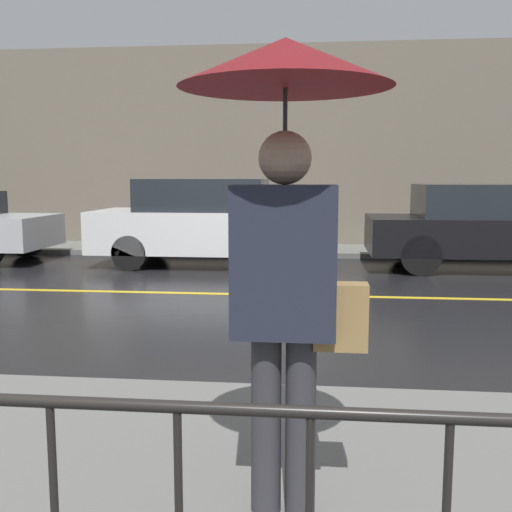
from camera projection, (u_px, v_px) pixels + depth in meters
ground_plane at (215, 294)px, 8.60m from camera, size 80.00×80.00×0.00m
sidewalk_near at (35, 486)px, 3.15m from camera, size 28.00×3.08×0.10m
sidewalk_far at (252, 250)px, 13.38m from camera, size 28.00×1.75×0.10m
lane_marking at (215, 294)px, 8.59m from camera, size 25.20×0.12×0.01m
building_storefront at (257, 148)px, 14.09m from camera, size 28.00×0.30×4.69m
pedestrian at (286, 167)px, 2.61m from camera, size 0.93×0.93×2.15m
car_white at (211, 222)px, 11.30m from camera, size 4.47×1.79×1.63m
car_black at (488, 226)px, 10.78m from camera, size 4.34×1.85×1.54m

